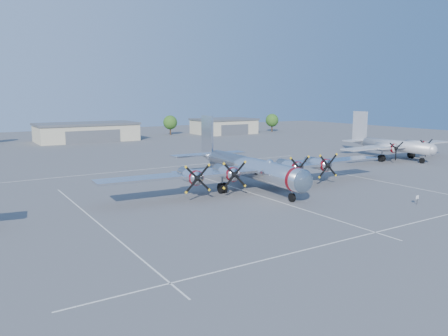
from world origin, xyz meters
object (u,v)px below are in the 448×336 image
hangar_east (224,126)px  info_placard (417,198)px  twin_engine_east (391,159)px  main_bomber_b29 (248,187)px  tree_far_east (272,120)px  hangar_center (87,132)px  tree_east (170,122)px

hangar_east → info_placard: size_ratio=18.16×
hangar_east → twin_engine_east: hangar_east is taller
main_bomber_b29 → info_placard: size_ratio=39.59×
hangar_east → tree_far_east: bearing=-5.6°
hangar_center → main_bomber_b29: hangar_center is taller
hangar_east → twin_engine_east: (-3.80, -72.47, -2.71)m
hangar_east → tree_far_east: 20.15m
main_bomber_b29 → info_placard: (11.47, -19.73, 0.80)m
tree_far_east → main_bomber_b29: 101.98m
twin_engine_east → tree_far_east: bearing=71.6°
hangar_east → info_placard: (-34.55, -99.30, -1.92)m
tree_east → main_bomber_b29: tree_east is taller
hangar_center → tree_east: (30.00, 6.04, 1.51)m
tree_east → info_placard: 106.69m
hangar_east → tree_east: tree_east is taller
hangar_east → main_bomber_b29: 91.96m
tree_east → main_bomber_b29: (-28.02, -85.61, -4.22)m
twin_engine_east → hangar_center: bearing=121.6°
hangar_center → hangar_east: size_ratio=1.39×
tree_east → info_placard: tree_east is taller
twin_engine_east → info_placard: twin_engine_east is taller
tree_far_east → twin_engine_east: bearing=-108.7°
hangar_east → main_bomber_b29: size_ratio=0.46×
hangar_east → hangar_center: bearing=-180.0°
tree_far_east → info_placard: bearing=-119.3°
info_placard → tree_far_east: bearing=55.6°
tree_east → tree_far_east: (38.00, -8.00, 0.00)m
hangar_east → main_bomber_b29: hangar_east is taller
twin_engine_east → info_placard: (-30.75, -26.84, 0.80)m
info_placard → twin_engine_east: bearing=35.9°
info_placard → tree_east: bearing=75.9°
hangar_east → tree_east: 19.04m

